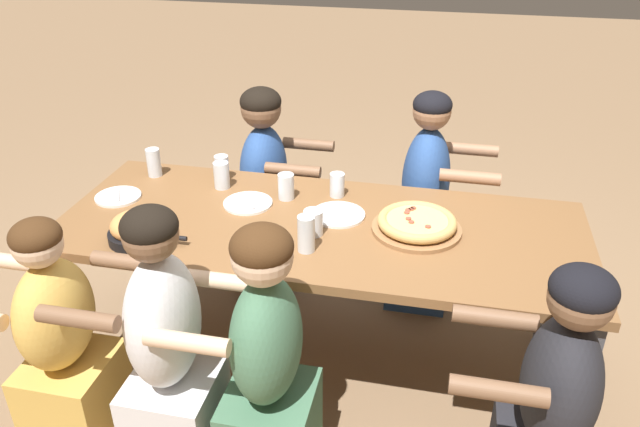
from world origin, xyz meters
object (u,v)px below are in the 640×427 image
Objects in this scene: pizza_board_main at (417,224)px; drinking_glass_f at (222,177)px; skillet_bowl at (136,229)px; drinking_glass_a at (306,235)px; diner_near_center at (267,376)px; diner_near_right at (549,423)px; empty_plate_c at (338,215)px; drinking_glass_d at (313,224)px; diner_near_midleft at (168,359)px; drinking_glass_c at (222,169)px; drinking_glass_e at (286,188)px; empty_plate_b at (118,197)px; diner_near_left at (64,353)px; drinking_glass_b at (154,164)px; drinking_glass_g at (337,186)px; diner_far_midleft at (266,196)px; empty_plate_a at (248,203)px; diner_far_midright at (424,211)px.

pizza_board_main is 0.95m from drinking_glass_f.
skillet_bowl is 0.69m from drinking_glass_a.
diner_near_right is at bearing -90.00° from diner_near_center.
empty_plate_c is at bearing 170.28° from pizza_board_main.
drinking_glass_d is 0.10× the size of diner_near_right.
diner_near_midleft is (-0.41, -0.57, -0.30)m from drinking_glass_d.
drinking_glass_c is at bearing 142.59° from drinking_glass_d.
drinking_glass_d is 0.35m from drinking_glass_e.
empty_plate_b is 0.18× the size of diner_near_midleft.
diner_near_midleft is 0.44m from diner_near_left.
skillet_bowl is at bearing -102.59° from drinking_glass_c.
drinking_glass_b is (0.06, 0.26, 0.05)m from empty_plate_b.
diner_near_right is (1.33, 0.00, -0.02)m from diner_near_midleft.
diner_near_center is at bearing -79.89° from drinking_glass_e.
drinking_glass_f is at bearing -176.87° from drinking_glass_g.
drinking_glass_a is at bearing 26.65° from diner_far_midleft.
empty_plate_c is at bearing -12.68° from drinking_glass_b.
empty_plate_b is at bearing -173.85° from empty_plate_a.
drinking_glass_g is at bearing 24.46° from empty_plate_a.
diner_near_center reaches higher than skillet_bowl.
empty_plate_a is at bearing 48.99° from skillet_bowl.
drinking_glass_g is (0.54, 0.03, -0.01)m from drinking_glass_f.
skillet_bowl is 2.59× the size of drinking_glass_f.
diner_far_midleft is at bearing -17.22° from diner_near_left.
diner_near_midleft is at bearing -83.56° from drinking_glass_f.
empty_plate_b is 1.71× the size of drinking_glass_c.
skillet_bowl is 0.84m from empty_plate_c.
diner_near_center is (0.38, 0.00, -0.00)m from diner_near_midleft.
diner_near_left is (-0.65, -0.86, -0.36)m from drinking_glass_e.
diner_near_right is at bearing -20.60° from empty_plate_b.
drinking_glass_b is 0.13× the size of diner_near_left.
diner_near_right is (1.60, -0.37, -0.32)m from skillet_bowl.
drinking_glass_f is (-0.59, 0.16, 0.05)m from empty_plate_c.
diner_far_midleft is at bearing 140.52° from drinking_glass_g.
skillet_bowl is 1.41× the size of empty_plate_c.
empty_plate_b is at bearing 52.31° from diner_near_center.
drinking_glass_g is at bearing -25.38° from diner_near_midleft.
diner_near_center reaches higher than drinking_glass_b.
drinking_glass_c is at bearing -18.07° from diner_far_midleft.
empty_plate_c is 0.61m from drinking_glass_f.
skillet_bowl is at bearing -135.32° from drinking_glass_e.
drinking_glass_b reaches higher than empty_plate_c.
diner_near_right is (1.80, -0.96, -0.33)m from drinking_glass_b.
drinking_glass_a is 0.69m from diner_near_midleft.
empty_plate_a is at bearing 150.90° from drinking_glass_d.
drinking_glass_g is at bearing 86.69° from drinking_glass_a.
drinking_glass_c is at bearing -71.14° from diner_far_midright.
drinking_glass_c reaches higher than drinking_glass_e.
drinking_glass_b is 0.12× the size of diner_far_midleft.
drinking_glass_e reaches higher than drinking_glass_g.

